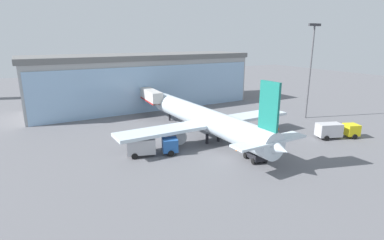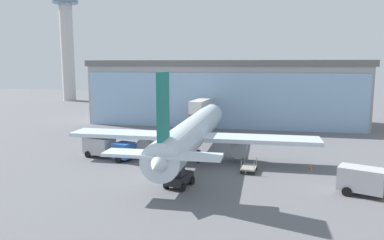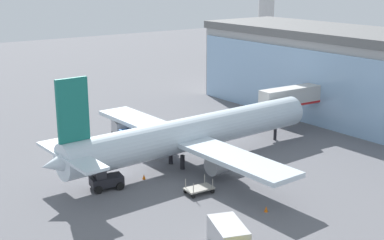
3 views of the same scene
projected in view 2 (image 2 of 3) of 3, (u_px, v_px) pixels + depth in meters
The scene contains 11 objects.
ground at pixel (167, 178), 40.73m from camera, with size 240.00×240.00×0.00m, color slate.
terminal_building at pixel (225, 92), 77.90m from camera, with size 55.54×17.50×12.93m.
jet_bridge at pixel (205, 106), 68.60m from camera, with size 2.82×13.03×5.96m.
control_tower at pixel (67, 32), 122.56m from camera, with size 8.62×8.62×36.16m.
airplane at pixel (193, 133), 48.45m from camera, with size 31.84×36.16×11.55m.
catering_truck at pixel (107, 147), 48.87m from camera, with size 7.62×4.11×2.65m.
fuel_truck at pixel (377, 182), 34.40m from camera, with size 7.62×4.49×2.65m.
baggage_cart at pixel (249, 167), 42.86m from camera, with size 1.74×2.88×1.50m.
pushback_tug at pixel (179, 177), 37.57m from camera, with size 2.62×3.45×2.30m.
safety_cone_nose at pixel (190, 172), 41.94m from camera, with size 0.36×0.36×0.55m, color orange.
safety_cone_wingtip at pixel (311, 167), 43.67m from camera, with size 0.36×0.36×0.55m, color orange.
Camera 2 is at (12.16, -37.51, 12.30)m, focal length 35.00 mm.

